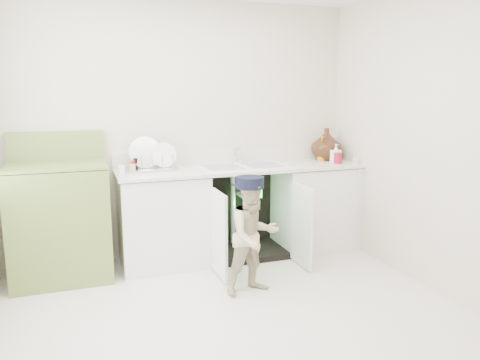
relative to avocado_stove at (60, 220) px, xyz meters
name	(u,v)px	position (x,y,z in m)	size (l,w,h in m)	color
ground	(228,315)	(1.15, -1.18, -0.52)	(3.50, 3.50, 0.00)	beige
room_shell	(227,147)	(1.15, -1.18, 0.73)	(6.00, 5.50, 1.26)	beige
counter_run	(246,208)	(1.74, 0.03, -0.05)	(2.44, 1.02, 1.24)	silver
avocado_stove	(60,220)	(0.00, 0.00, 0.00)	(0.82, 0.65, 1.27)	olive
repair_worker	(254,235)	(1.48, -0.85, -0.04)	(0.55, 0.76, 0.96)	beige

